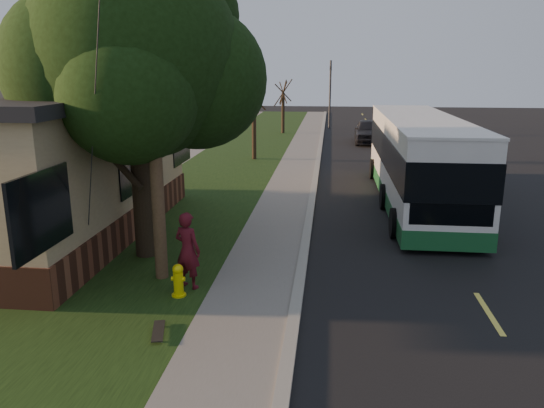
{
  "coord_description": "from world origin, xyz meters",
  "views": [
    {
      "loc": [
        0.63,
        -10.52,
        4.96
      ],
      "look_at": [
        -0.84,
        2.76,
        1.5
      ],
      "focal_mm": 35.0,
      "sensor_mm": 36.0,
      "label": 1
    }
  ],
  "objects": [
    {
      "name": "ground",
      "position": [
        0.0,
        0.0,
        0.0
      ],
      "size": [
        120.0,
        120.0,
        0.0
      ],
      "primitive_type": "plane",
      "color": "black",
      "rests_on": "ground"
    },
    {
      "name": "road",
      "position": [
        4.0,
        10.0,
        0.01
      ],
      "size": [
        8.0,
        80.0,
        0.01
      ],
      "primitive_type": "cube",
      "color": "black",
      "rests_on": "ground"
    },
    {
      "name": "curb",
      "position": [
        0.0,
        10.0,
        0.06
      ],
      "size": [
        0.25,
        80.0,
        0.12
      ],
      "primitive_type": "cube",
      "color": "gray",
      "rests_on": "ground"
    },
    {
      "name": "sidewalk",
      "position": [
        -1.0,
        10.0,
        0.04
      ],
      "size": [
        2.0,
        80.0,
        0.08
      ],
      "primitive_type": "cube",
      "color": "slate",
      "rests_on": "ground"
    },
    {
      "name": "grass_verge",
      "position": [
        -4.5,
        10.0,
        0.04
      ],
      "size": [
        5.0,
        80.0,
        0.07
      ],
      "primitive_type": "cube",
      "color": "black",
      "rests_on": "ground"
    },
    {
      "name": "fire_hydrant",
      "position": [
        -2.6,
        0.0,
        0.43
      ],
      "size": [
        0.32,
        0.32,
        0.74
      ],
      "color": "yellow",
      "rests_on": "grass_verge"
    },
    {
      "name": "utility_pole",
      "position": [
        -3.31,
        0.99,
        4.63
      ],
      "size": [
        2.86,
        3.21,
        9.07
      ],
      "color": "#473321",
      "rests_on": "ground"
    },
    {
      "name": "leafy_tree",
      "position": [
        -4.17,
        2.65,
        5.17
      ],
      "size": [
        6.3,
        6.0,
        7.8
      ],
      "color": "black",
      "rests_on": "grass_verge"
    },
    {
      "name": "bare_tree_near",
      "position": [
        -3.5,
        18.0,
        2.15
      ],
      "size": [
        1.38,
        1.21,
        4.31
      ],
      "color": "black",
      "rests_on": "grass_verge"
    },
    {
      "name": "bare_tree_far",
      "position": [
        -3.0,
        30.0,
        2.0
      ],
      "size": [
        1.38,
        1.21,
        4.03
      ],
      "color": "black",
      "rests_on": "grass_verge"
    },
    {
      "name": "traffic_signal",
      "position": [
        0.5,
        34.0,
        3.16
      ],
      "size": [
        0.18,
        0.22,
        5.5
      ],
      "color": "#2D2D30",
      "rests_on": "ground"
    },
    {
      "name": "transit_bus",
      "position": [
        3.85,
        9.25,
        1.72
      ],
      "size": [
        2.75,
        11.91,
        3.22
      ],
      "color": "silver",
      "rests_on": "ground"
    },
    {
      "name": "skateboarder",
      "position": [
        -2.5,
        0.49,
        0.96
      ],
      "size": [
        0.76,
        0.64,
        1.78
      ],
      "primitive_type": "imported",
      "rotation": [
        0.0,
        0.0,
        2.76
      ],
      "color": "#4B0F19",
      "rests_on": "grass_verge"
    },
    {
      "name": "skateboard_main",
      "position": [
        -2.5,
        -1.74,
        0.13
      ],
      "size": [
        0.41,
        0.87,
        0.08
      ],
      "color": "black",
      "rests_on": "grass_verge"
    },
    {
      "name": "dumpster",
      "position": [
        -9.5,
        9.5,
        0.71
      ],
      "size": [
        1.57,
        1.27,
        1.33
      ],
      "color": "#13331E",
      "rests_on": "building_lot"
    },
    {
      "name": "distant_car",
      "position": [
        3.2,
        25.61,
        0.8
      ],
      "size": [
        2.03,
        4.75,
        1.6
      ],
      "primitive_type": "imported",
      "rotation": [
        0.0,
        0.0,
        -0.03
      ],
      "color": "black",
      "rests_on": "ground"
    }
  ]
}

